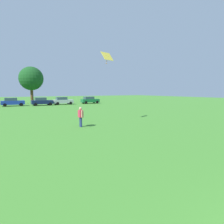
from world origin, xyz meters
TOP-DOWN VIEW (x-y plane):
  - ground_plane at (0.00, 30.00)m, footprint 160.00×160.00m
  - adult_bystander at (1.07, 15.93)m, footprint 0.34×0.82m
  - kite at (4.60, 17.61)m, footprint 1.42×0.99m
  - parked_car_blue_0 at (-2.47, 44.41)m, footprint 4.30×2.02m
  - parked_car_navy_1 at (3.01, 43.32)m, footprint 4.30×2.02m
  - parked_car_silver_2 at (7.61, 43.76)m, footprint 4.30×2.02m
  - parked_car_green_3 at (14.32, 44.03)m, footprint 4.30×2.02m
  - tree_far_right at (2.28, 51.36)m, footprint 5.68×5.68m

SIDE VIEW (x-z plane):
  - ground_plane at x=0.00m, z-range 0.00..0.00m
  - parked_car_blue_0 at x=-2.47m, z-range 0.02..1.70m
  - parked_car_navy_1 at x=3.01m, z-range 0.02..1.70m
  - parked_car_silver_2 at x=7.61m, z-range 0.02..1.70m
  - parked_car_green_3 at x=14.32m, z-range 0.02..1.70m
  - adult_bystander at x=1.07m, z-range 0.16..1.88m
  - tree_far_right at x=2.28m, z-range 1.55..10.40m
  - kite at x=4.60m, z-range 5.86..7.01m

